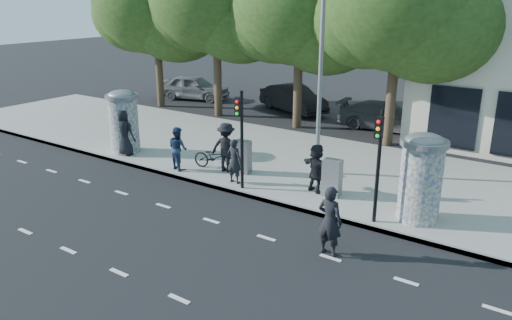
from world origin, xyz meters
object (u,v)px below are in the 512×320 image
Objects in this scene: ped_b at (234,161)px; cabinet_left at (243,157)px; car_mid at (293,99)px; ped_d at (226,147)px; ad_column_left at (124,120)px; ped_a at (125,132)px; cabinet_right at (332,178)px; ped_c at (178,148)px; man_road at (330,221)px; street_lamp at (321,47)px; traffic_pole_far at (378,155)px; car_right at (385,116)px; ad_column_right at (421,176)px; traffic_pole_near at (241,130)px; car_left at (194,87)px; bicycle at (215,157)px; ped_f at (316,168)px.

ped_b is 1.11m from cabinet_left.
ped_d is at bearing -140.51° from car_mid.
ad_column_left reaches higher than car_mid.
ped_a is 9.15m from cabinet_right.
ped_b is at bearing -3.57° from ad_column_left.
cabinet_right is at bearing -156.87° from ped_c.
ped_c is 0.87× the size of man_road.
ped_d is (-0.98, 0.81, 0.13)m from ped_b.
car_mid is (-6.33, 9.15, -4.02)m from street_lamp.
man_road reaches higher than cabinet_left.
man_road is 0.41× the size of car_mid.
traffic_pole_far is 2.69m from cabinet_right.
ped_b is 10.87m from car_right.
cabinet_right reaches higher than cabinet_left.
ad_column_left is 9.50m from cabinet_right.
ped_c is 1.34× the size of cabinet_left.
ad_column_left reaches higher than ped_a.
ad_column_left reaches higher than ped_c.
man_road reaches higher than cabinet_right.
traffic_pole_far reaches higher than ad_column_left.
ad_column_right is 0.78× the size of traffic_pole_near.
car_left is (-11.58, 11.15, -0.16)m from ped_b.
bicycle is 0.38× the size of car_mid.
ad_column_left is 1.65× the size of ped_b.
cabinet_right reaches higher than car_right.
ad_column_right is 1.58× the size of ped_f.
ped_a is 8.55m from ped_f.
ad_column_left is at bearing 173.89° from traffic_pole_near.
cabinet_right is (-1.94, 1.17, -1.46)m from traffic_pole_far.
ped_b is at bearing -127.57° from street_lamp.
car_right is (5.92, -0.90, -0.09)m from car_mid.
traffic_pole_near is 16.75m from car_left.
ped_f is at bearing -140.53° from car_left.
traffic_pole_far is 2.58m from man_road.
traffic_pole_far is 1.81× the size of ped_d.
ped_b is (6.07, -0.38, -0.58)m from ad_column_left.
car_mid is at bearing -52.57° from man_road.
car_right reaches higher than bicycle.
street_lamp is 4.77× the size of ped_f.
ped_b is 0.97× the size of ped_c.
ad_column_right is 7.87m from bicycle.
man_road is 0.41× the size of car_left.
ped_c is 6.12m from cabinet_right.
man_road is at bearing -125.90° from bicycle.
traffic_pole_far is at bearing -167.36° from car_right.
bicycle is (-6.82, 1.06, -1.61)m from traffic_pole_far.
ad_column_right is 0.78× the size of traffic_pole_far.
cabinet_left is (5.33, 0.95, -0.36)m from ped_a.
ped_d is (4.73, 0.74, -0.04)m from ped_a.
ped_b is 0.86× the size of ped_d.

